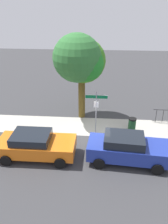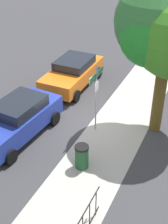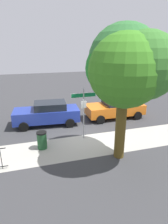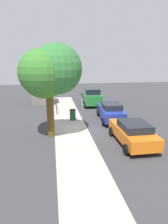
{
  "view_description": "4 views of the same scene",
  "coord_description": "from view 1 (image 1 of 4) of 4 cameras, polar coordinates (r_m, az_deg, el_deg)",
  "views": [
    {
      "loc": [
        0.53,
        -12.86,
        8.22
      ],
      "look_at": [
        -0.54,
        1.0,
        1.31
      ],
      "focal_mm": 35.8,
      "sensor_mm": 36.0,
      "label": 1
    },
    {
      "loc": [
        11.36,
        4.91,
        8.54
      ],
      "look_at": [
        0.62,
        -0.02,
        0.97
      ],
      "focal_mm": 51.73,
      "sensor_mm": 36.0,
      "label": 2
    },
    {
      "loc": [
        3.27,
        10.56,
        5.4
      ],
      "look_at": [
        0.23,
        0.23,
        1.64
      ],
      "focal_mm": 30.76,
      "sensor_mm": 36.0,
      "label": 3
    },
    {
      "loc": [
        -14.75,
        2.64,
        5.42
      ],
      "look_at": [
        -0.31,
        0.36,
        1.54
      ],
      "focal_mm": 32.43,
      "sensor_mm": 36.0,
      "label": 4
    }
  ],
  "objects": [
    {
      "name": "ground_plane",
      "position": [
        15.27,
        1.74,
        -6.13
      ],
      "size": [
        60.0,
        60.0,
        0.0
      ],
      "primitive_type": "plane",
      "color": "#38383A"
    },
    {
      "name": "sidewalk_strip",
      "position": [
        16.44,
        8.97,
        -3.91
      ],
      "size": [
        24.0,
        2.6,
        0.0
      ],
      "primitive_type": "cube",
      "color": "#AAA79C",
      "rests_on": "ground_plane"
    },
    {
      "name": "street_sign",
      "position": [
        14.59,
        3.14,
        1.76
      ],
      "size": [
        1.46,
        0.07,
        3.1
      ],
      "color": "#9EA0A5",
      "rests_on": "ground_plane"
    },
    {
      "name": "shade_tree",
      "position": [
        16.13,
        -1.24,
        13.21
      ],
      "size": [
        3.87,
        4.14,
        6.42
      ],
      "color": "brown",
      "rests_on": "ground_plane"
    },
    {
      "name": "car_orange",
      "position": [
        13.32,
        -12.23,
        -8.14
      ],
      "size": [
        4.46,
        2.12,
        1.51
      ],
      "rotation": [
        0.0,
        0.0,
        0.0
      ],
      "color": "orange",
      "rests_on": "ground_plane"
    },
    {
      "name": "car_blue",
      "position": [
        12.86,
        11.01,
        -9.1
      ],
      "size": [
        4.64,
        2.27,
        1.65
      ],
      "rotation": [
        0.0,
        0.0,
        -0.08
      ],
      "color": "navy",
      "rests_on": "ground_plane"
    },
    {
      "name": "trash_bin",
      "position": [
        15.94,
        12.16,
        -3.19
      ],
      "size": [
        0.55,
        0.55,
        0.98
      ],
      "color": "#1E4C28",
      "rests_on": "ground_plane"
    }
  ]
}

